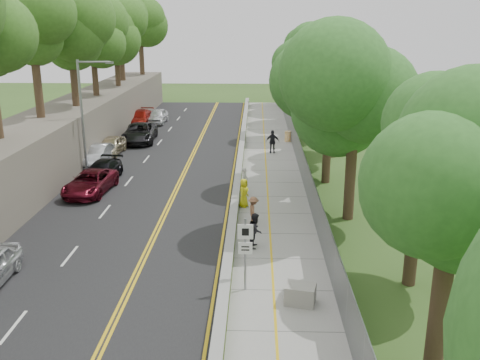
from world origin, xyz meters
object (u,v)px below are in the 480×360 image
Objects in this scene: construction_barrel at (288,136)px; painter_0 at (244,193)px; person_far at (273,142)px; car_2 at (90,183)px; signpost at (245,247)px; concrete_block at (300,294)px; streetlight at (85,109)px.

painter_0 reaches higher than construction_barrel.
person_far is (2.05, 13.22, 0.10)m from painter_0.
car_2 is at bearing 44.89° from person_far.
signpost reaches higher than construction_barrel.
concrete_block is at bearing 92.97° from person_far.
person_far is at bearing 90.94° from concrete_block.
streetlight reaches higher than concrete_block.
concrete_block is at bearing -52.80° from streetlight.
person_far is at bearing 47.27° from car_2.
signpost is at bearing -46.46° from car_2.
concrete_block is (13.66, -18.00, -4.21)m from streetlight.
signpost is 27.93m from construction_barrel.
signpost is at bearing 87.73° from person_far.
car_2 is 2.63× the size of person_far.
signpost reaches higher than concrete_block.
concrete_block is 0.23× the size of car_2.
construction_barrel is 17.98m from painter_0.
streetlight is 22.99m from concrete_block.
signpost is 1.83× the size of painter_0.
streetlight is 18.69m from construction_barrel.
streetlight reaches higher than construction_barrel.
car_2 is (1.46, -4.66, -3.90)m from streetlight.
construction_barrel is (14.76, 10.69, -4.13)m from streetlight.
construction_barrel is at bearing 10.80° from painter_0.
car_2 is (-12.20, 13.34, 0.31)m from concrete_block.
concrete_block is at bearing -145.33° from painter_0.
signpost is 15.97m from car_2.
painter_0 reaches higher than concrete_block.
person_far reaches higher than concrete_block.
signpost is (11.51, -17.02, -2.68)m from streetlight.
construction_barrel reaches higher than concrete_block.
construction_barrel is 0.81× the size of concrete_block.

